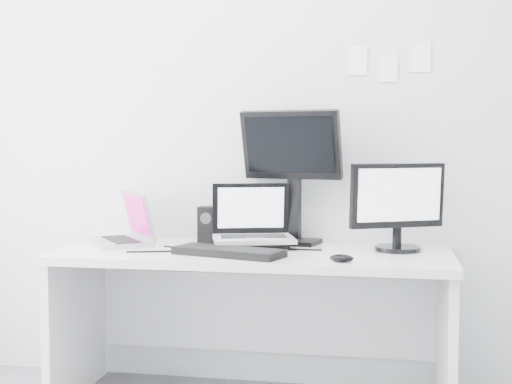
% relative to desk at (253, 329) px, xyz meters
% --- Properties ---
extents(back_wall, '(3.60, 0.00, 3.60)m').
position_rel_desk_xyz_m(back_wall, '(0.00, 0.35, 0.99)').
color(back_wall, silver).
rests_on(back_wall, ground).
extents(desk, '(1.80, 0.70, 0.73)m').
position_rel_desk_xyz_m(desk, '(0.00, 0.00, 0.00)').
color(desk, silver).
rests_on(desk, ground).
extents(macbook, '(0.43, 0.45, 0.27)m').
position_rel_desk_xyz_m(macbook, '(-0.68, 0.07, 0.50)').
color(macbook, silver).
rests_on(macbook, desk).
extents(speaker, '(0.11, 0.11, 0.18)m').
position_rel_desk_xyz_m(speaker, '(-0.26, 0.22, 0.45)').
color(speaker, black).
rests_on(speaker, desk).
extents(dell_laptop, '(0.44, 0.38, 0.31)m').
position_rel_desk_xyz_m(dell_laptop, '(-0.01, 0.08, 0.52)').
color(dell_laptop, '#A0A1A6').
rests_on(dell_laptop, desk).
extents(rear_monitor, '(0.52, 0.28, 0.67)m').
position_rel_desk_xyz_m(rear_monitor, '(0.15, 0.25, 0.70)').
color(rear_monitor, black).
rests_on(rear_monitor, desk).
extents(samsung_monitor, '(0.50, 0.39, 0.42)m').
position_rel_desk_xyz_m(samsung_monitor, '(0.65, 0.11, 0.57)').
color(samsung_monitor, black).
rests_on(samsung_monitor, desk).
extents(keyboard, '(0.52, 0.31, 0.03)m').
position_rel_desk_xyz_m(keyboard, '(-0.07, -0.17, 0.38)').
color(keyboard, black).
rests_on(keyboard, desk).
extents(mouse, '(0.10, 0.07, 0.03)m').
position_rel_desk_xyz_m(mouse, '(0.42, -0.25, 0.38)').
color(mouse, black).
rests_on(mouse, desk).
extents(wall_note_0, '(0.10, 0.00, 0.14)m').
position_rel_desk_xyz_m(wall_note_0, '(0.45, 0.34, 1.26)').
color(wall_note_0, white).
rests_on(wall_note_0, back_wall).
extents(wall_note_1, '(0.09, 0.00, 0.13)m').
position_rel_desk_xyz_m(wall_note_1, '(0.60, 0.34, 1.22)').
color(wall_note_1, white).
rests_on(wall_note_1, back_wall).
extents(wall_note_2, '(0.10, 0.00, 0.14)m').
position_rel_desk_xyz_m(wall_note_2, '(0.75, 0.34, 1.26)').
color(wall_note_2, white).
rests_on(wall_note_2, back_wall).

